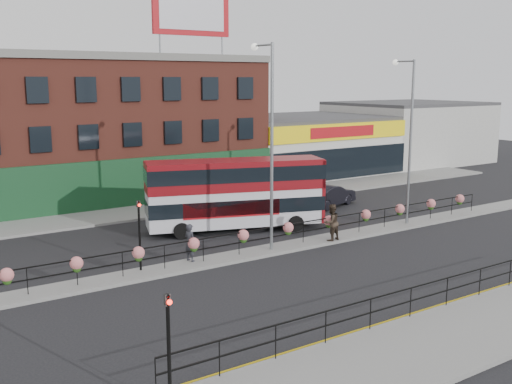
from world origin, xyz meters
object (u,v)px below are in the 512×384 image
double_decker_bus (236,187)px  lamp_column_west (269,129)px  pedestrian_b (331,222)px  lamp_column_east (408,127)px  car (329,195)px  pedestrian_a (190,242)px

double_decker_bus → lamp_column_west: (-0.90, -4.56, 3.70)m
double_decker_bus → pedestrian_b: 6.05m
lamp_column_west → lamp_column_east: (9.99, 0.08, -0.36)m
double_decker_bus → lamp_column_east: (9.09, -4.49, 3.33)m
car → pedestrian_a: size_ratio=2.70×
car → pedestrian_b: (-6.09, -7.29, 0.38)m
lamp_column_west → car: bearing=34.3°
car → lamp_column_west: 13.01m
car → lamp_column_east: size_ratio=0.51×
pedestrian_a → lamp_column_west: size_ratio=0.18×
double_decker_bus → pedestrian_a: bearing=-140.5°
double_decker_bus → pedestrian_a: size_ratio=5.78×
car → lamp_column_east: (0.25, -6.58, 5.10)m
pedestrian_a → lamp_column_east: 15.12m
pedestrian_b → pedestrian_a: bearing=-11.2°
pedestrian_a → lamp_column_west: (4.35, -0.24, 5.18)m
double_decker_bus → car: 9.26m
lamp_column_west → lamp_column_east: 10.00m
pedestrian_a → car: bearing=-81.5°
pedestrian_a → pedestrian_b: pedestrian_b is taller
car → pedestrian_a: pedestrian_a is taller
double_decker_bus → lamp_column_west: size_ratio=1.02×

